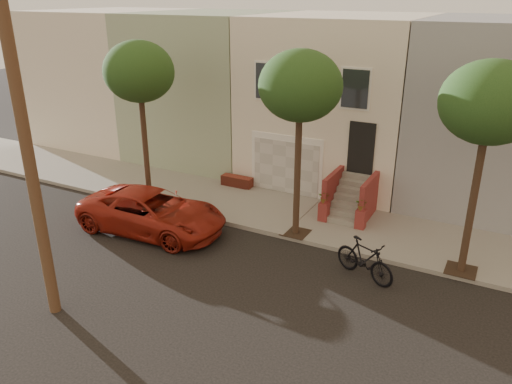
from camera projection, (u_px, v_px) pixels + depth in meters
The scene contains 8 objects.
ground at pixel (212, 282), 14.91m from camera, with size 90.00×90.00×0.00m, color black.
sidewalk at pixel (287, 214), 19.28m from camera, with size 40.00×3.70×0.15m, color gray.
house_row at pixel (342, 96), 22.74m from camera, with size 33.10×11.70×7.00m.
tree_left at pixel (139, 73), 18.54m from camera, with size 2.70×2.57×6.30m.
tree_mid at pixel (300, 87), 15.72m from camera, with size 2.70×2.57×6.30m.
tree_right at pixel (490, 104), 13.34m from camera, with size 2.70×2.57×6.30m.
pickup_truck at pixel (152, 212), 17.83m from camera, with size 2.49×5.41×1.50m, color maroon.
motorcycle at pixel (365, 259), 14.90m from camera, with size 0.59×2.09×1.26m, color black.
Camera 1 is at (7.16, -10.74, 8.04)m, focal length 35.07 mm.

